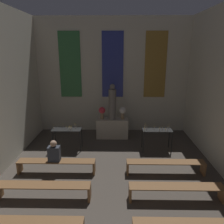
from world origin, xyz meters
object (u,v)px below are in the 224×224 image
(altar, at_px, (112,128))
(person_seated, at_px, (54,152))
(pew_third_right, at_px, (176,189))
(pew_back_right, at_px, (166,164))
(flower_vase_left, at_px, (102,111))
(flower_vase_right, at_px, (123,112))
(candle_rack_left, at_px, (67,132))
(pew_third_left, at_px, (44,188))
(pew_back_left, at_px, (57,163))
(candle_rack_right, at_px, (157,132))
(statue, at_px, (112,103))

(altar, relative_size, person_seated, 2.02)
(pew_third_right, relative_size, person_seated, 3.57)
(altar, bearing_deg, pew_back_right, -60.22)
(flower_vase_left, bearing_deg, pew_back_right, -54.18)
(flower_vase_left, height_order, pew_back_right, flower_vase_left)
(person_seated, bearing_deg, altar, 59.50)
(pew_third_right, distance_m, pew_back_right, 1.27)
(altar, relative_size, pew_third_right, 0.57)
(flower_vase_right, height_order, pew_back_right, flower_vase_right)
(candle_rack_left, distance_m, pew_third_right, 4.57)
(candle_rack_left, relative_size, person_seated, 1.64)
(flower_vase_right, xyz_separation_m, pew_third_left, (-2.16, -4.26, -0.87))
(candle_rack_left, xyz_separation_m, pew_third_right, (3.45, -2.97, -0.41))
(flower_vase_left, xyz_separation_m, candle_rack_left, (-1.29, -1.29, -0.46))
(altar, xyz_separation_m, flower_vase_right, (0.45, -0.00, 0.76))
(flower_vase_left, relative_size, pew_back_left, 0.22)
(altar, bearing_deg, pew_back_left, -119.78)
(pew_back_left, bearing_deg, pew_third_right, -20.28)
(person_seated, bearing_deg, pew_back_right, 0.00)
(flower_vase_right, xyz_separation_m, candle_rack_right, (1.29, -1.29, -0.46))
(candle_rack_right, distance_m, pew_third_left, 4.57)
(pew_back_right, xyz_separation_m, person_seated, (-3.48, -0.00, 0.40))
(candle_rack_right, xyz_separation_m, pew_third_left, (-3.45, -2.97, -0.41))
(flower_vase_right, height_order, candle_rack_right, flower_vase_right)
(flower_vase_right, height_order, pew_third_left, flower_vase_right)
(candle_rack_right, bearing_deg, pew_back_right, -90.62)
(candle_rack_right, xyz_separation_m, pew_third_right, (-0.02, -2.97, -0.41))
(flower_vase_right, bearing_deg, candle_rack_left, -149.40)
(candle_rack_left, bearing_deg, pew_third_right, -40.79)
(pew_back_left, bearing_deg, person_seated, -180.00)
(pew_back_right, bearing_deg, pew_back_left, 180.00)
(flower_vase_left, xyz_separation_m, pew_back_left, (-1.27, -3.00, -0.87))
(statue, height_order, pew_third_left, statue)
(candle_rack_left, xyz_separation_m, pew_back_right, (3.45, -1.71, -0.41))
(flower_vase_right, bearing_deg, candle_rack_right, -45.11)
(statue, height_order, flower_vase_right, statue)
(pew_third_right, bearing_deg, flower_vase_right, 106.55)
(altar, xyz_separation_m, candle_rack_right, (1.73, -1.29, 0.30))
(pew_back_left, xyz_separation_m, pew_back_right, (3.43, 0.00, 0.00))
(flower_vase_left, distance_m, pew_back_left, 3.37)
(pew_third_left, height_order, person_seated, person_seated)
(candle_rack_left, bearing_deg, pew_back_left, -89.41)
(flower_vase_right, xyz_separation_m, pew_back_left, (-2.16, -3.00, -0.87))
(pew_back_right, bearing_deg, statue, 119.78)
(pew_back_right, bearing_deg, candle_rack_left, 153.66)
(altar, height_order, candle_rack_left, candle_rack_left)
(pew_back_left, bearing_deg, altar, 60.22)
(flower_vase_right, relative_size, candle_rack_right, 0.47)
(flower_vase_right, relative_size, pew_third_right, 0.22)
(flower_vase_left, bearing_deg, pew_back_left, -112.93)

